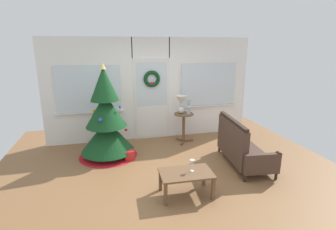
# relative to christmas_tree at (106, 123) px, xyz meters

# --- Properties ---
(ground_plane) EXTENTS (6.76, 6.76, 0.00)m
(ground_plane) POSITION_rel_christmas_tree_xyz_m (1.16, -1.13, -0.75)
(ground_plane) COLOR brown
(back_wall_with_door) EXTENTS (5.20, 0.19, 2.55)m
(back_wall_with_door) POSITION_rel_christmas_tree_xyz_m (1.16, 0.96, 0.54)
(back_wall_with_door) COLOR white
(back_wall_with_door) RESTS_ON ground
(christmas_tree) EXTENTS (1.26, 1.26, 2.01)m
(christmas_tree) POSITION_rel_christmas_tree_xyz_m (0.00, 0.00, 0.00)
(christmas_tree) COLOR #4C331E
(christmas_tree) RESTS_ON ground
(settee_sofa) EXTENTS (0.86, 1.57, 0.96)m
(settee_sofa) POSITION_rel_christmas_tree_xyz_m (2.59, -1.08, -0.37)
(settee_sofa) COLOR black
(settee_sofa) RESTS_ON ground
(side_table) EXTENTS (0.50, 0.48, 0.74)m
(side_table) POSITION_rel_christmas_tree_xyz_m (1.86, 0.42, -0.23)
(side_table) COLOR brown
(side_table) RESTS_ON ground
(table_lamp) EXTENTS (0.28, 0.28, 0.44)m
(table_lamp) POSITION_rel_christmas_tree_xyz_m (1.80, 0.46, 0.27)
(table_lamp) COLOR silver
(table_lamp) RESTS_ON side_table
(flower_vase) EXTENTS (0.11, 0.10, 0.35)m
(flower_vase) POSITION_rel_christmas_tree_xyz_m (1.96, 0.36, 0.11)
(flower_vase) COLOR #99ADBC
(flower_vase) RESTS_ON side_table
(coffee_table) EXTENTS (0.86, 0.55, 0.40)m
(coffee_table) POSITION_rel_christmas_tree_xyz_m (1.18, -1.88, -0.41)
(coffee_table) COLOR brown
(coffee_table) RESTS_ON ground
(wine_glass) EXTENTS (0.08, 0.08, 0.20)m
(wine_glass) POSITION_rel_christmas_tree_xyz_m (1.29, -1.86, -0.21)
(wine_glass) COLOR silver
(wine_glass) RESTS_ON coffee_table
(gift_box) EXTENTS (0.20, 0.18, 0.20)m
(gift_box) POSITION_rel_christmas_tree_xyz_m (0.43, -0.30, -0.65)
(gift_box) COLOR red
(gift_box) RESTS_ON ground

